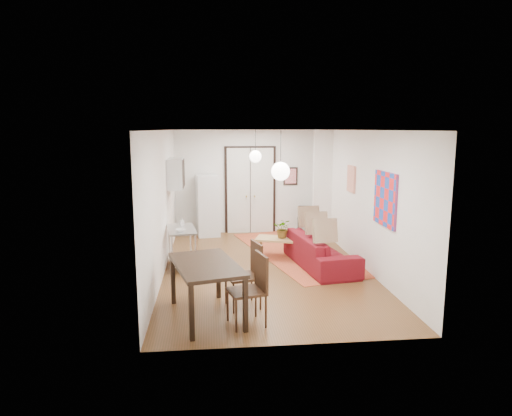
{
  "coord_description": "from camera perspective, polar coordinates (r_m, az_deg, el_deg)",
  "views": [
    {
      "loc": [
        -1.15,
        -9.26,
        2.93
      ],
      "look_at": [
        -0.16,
        0.32,
        1.25
      ],
      "focal_mm": 32.0,
      "sensor_mm": 36.0,
      "label": 1
    }
  ],
  "objects": [
    {
      "name": "dining_chair_near",
      "position": [
        7.68,
        -1.71,
        -7.53
      ],
      "size": [
        0.63,
        0.79,
        1.08
      ],
      "rotation": [
        0.0,
        0.0,
        -1.32
      ],
      "color": "#372111",
      "rests_on": "floor"
    },
    {
      "name": "dining_table",
      "position": [
        7.18,
        -6.27,
        -7.61
      ],
      "size": [
        1.27,
        1.76,
        0.88
      ],
      "rotation": [
        0.0,
        0.0,
        0.25
      ],
      "color": "black",
      "rests_on": "floor"
    },
    {
      "name": "bowl",
      "position": [
        9.46,
        -9.41,
        -2.77
      ],
      "size": [
        0.26,
        0.26,
        0.05
      ],
      "primitive_type": "imported",
      "rotation": [
        0.0,
        0.0,
        0.36
      ],
      "color": "silver",
      "rests_on": "kitchen_counter"
    },
    {
      "name": "ceiling",
      "position": [
        9.33,
        1.19,
        9.71
      ],
      "size": [
        4.2,
        7.0,
        0.02
      ],
      "primitive_type": "cube",
      "color": "white",
      "rests_on": "wall_back"
    },
    {
      "name": "dining_chair_far",
      "position": [
        7.02,
        -1.29,
        -9.23
      ],
      "size": [
        0.63,
        0.79,
        1.08
      ],
      "rotation": [
        0.0,
        0.0,
        -1.32
      ],
      "color": "#372111",
      "rests_on": "floor"
    },
    {
      "name": "black_side_chair",
      "position": [
        12.99,
        6.0,
        -1.05
      ],
      "size": [
        0.41,
        0.41,
        0.82
      ],
      "rotation": [
        0.0,
        0.0,
        3.03
      ],
      "color": "black",
      "rests_on": "floor"
    },
    {
      "name": "potted_plant",
      "position": [
        10.46,
        3.4,
        -2.57
      ],
      "size": [
        0.48,
        0.45,
        0.44
      ],
      "primitive_type": "imported",
      "rotation": [
        0.0,
        0.0,
        -0.31
      ],
      "color": "#2A5D2B",
      "rests_on": "coffee_table"
    },
    {
      "name": "sofa",
      "position": [
        9.93,
        8.03,
        -5.3
      ],
      "size": [
        1.24,
        2.46,
        0.69
      ],
      "primitive_type": "imported",
      "rotation": [
        0.0,
        0.0,
        1.71
      ],
      "color": "maroon",
      "rests_on": "floor"
    },
    {
      "name": "fridge",
      "position": [
        12.58,
        -6.05,
        0.29
      ],
      "size": [
        0.67,
        0.67,
        1.69
      ],
      "primitive_type": "cube",
      "rotation": [
        0.0,
        0.0,
        0.14
      ],
      "color": "silver",
      "rests_on": "floor"
    },
    {
      "name": "pendant_back",
      "position": [
        11.33,
        -0.07,
        6.46
      ],
      "size": [
        0.3,
        0.3,
        0.8
      ],
      "color": "white",
      "rests_on": "ceiling"
    },
    {
      "name": "painting_abstract",
      "position": [
        10.62,
        11.83,
        3.58
      ],
      "size": [
        0.05,
        0.5,
        0.6
      ],
      "primitive_type": "cube",
      "color": "#F9EACF",
      "rests_on": "wall_right"
    },
    {
      "name": "pendant_front",
      "position": [
        7.38,
        3.09,
        4.61
      ],
      "size": [
        0.3,
        0.3,
        0.8
      ],
      "color": "white",
      "rests_on": "ceiling"
    },
    {
      "name": "floor",
      "position": [
        9.78,
        1.13,
        -7.54
      ],
      "size": [
        7.0,
        7.0,
        0.0
      ],
      "primitive_type": "plane",
      "color": "brown",
      "rests_on": "ground"
    },
    {
      "name": "wall_left",
      "position": [
        9.42,
        -11.62,
        0.66
      ],
      "size": [
        0.02,
        7.0,
        2.9
      ],
      "primitive_type": "cube",
      "color": "white",
      "rests_on": "floor"
    },
    {
      "name": "wall_cabinet",
      "position": [
        10.83,
        -9.98,
        4.29
      ],
      "size": [
        0.35,
        1.0,
        0.7
      ],
      "primitive_type": "cube",
      "color": "silver",
      "rests_on": "wall_left"
    },
    {
      "name": "wall_right",
      "position": [
        9.92,
        13.29,
        1.05
      ],
      "size": [
        0.02,
        7.0,
        2.9
      ],
      "primitive_type": "cube",
      "color": "white",
      "rests_on": "floor"
    },
    {
      "name": "kilim_rug",
      "position": [
        11.01,
        4.93,
        -5.55
      ],
      "size": [
        2.74,
        4.82,
        0.01
      ],
      "primitive_type": "cube",
      "rotation": [
        0.0,
        0.0,
        0.24
      ],
      "color": "#BE4B2F",
      "rests_on": "floor"
    },
    {
      "name": "wall_front",
      "position": [
        6.05,
        5.22,
        -4.29
      ],
      "size": [
        4.2,
        0.02,
        2.9
      ],
      "primitive_type": "cube",
      "color": "white",
      "rests_on": "floor"
    },
    {
      "name": "print_left",
      "position": [
        11.34,
        -10.57,
        4.77
      ],
      "size": [
        0.03,
        0.44,
        0.54
      ],
      "primitive_type": "cube",
      "color": "brown",
      "rests_on": "wall_left"
    },
    {
      "name": "stub_partition",
      "position": [
        12.27,
        8.31,
        2.87
      ],
      "size": [
        0.5,
        0.1,
        2.9
      ],
      "primitive_type": "cube",
      "color": "white",
      "rests_on": "floor"
    },
    {
      "name": "coffee_table",
      "position": [
        10.51,
        2.84,
        -4.08
      ],
      "size": [
        1.15,
        0.85,
        0.45
      ],
      "rotation": [
        0.0,
        0.0,
        -0.31
      ],
      "color": "tan",
      "rests_on": "floor"
    },
    {
      "name": "double_doors",
      "position": [
        12.88,
        -0.72,
        2.18
      ],
      "size": [
        1.44,
        0.06,
        2.5
      ],
      "primitive_type": "cube",
      "color": "silver",
      "rests_on": "wall_back"
    },
    {
      "name": "wall_back",
      "position": [
        12.89,
        -0.74,
        3.31
      ],
      "size": [
        4.2,
        0.02,
        2.9
      ],
      "primitive_type": "cube",
      "color": "white",
      "rests_on": "floor"
    },
    {
      "name": "kitchen_counter",
      "position": [
        9.83,
        -9.25,
        -4.31
      ],
      "size": [
        0.7,
        1.18,
        0.85
      ],
      "rotation": [
        0.0,
        0.0,
        0.14
      ],
      "color": "silver",
      "rests_on": "floor"
    },
    {
      "name": "soap_bottle",
      "position": [
        9.99,
        -9.24,
        -1.73
      ],
      "size": [
        0.1,
        0.1,
        0.18
      ],
      "primitive_type": "imported",
      "rotation": [
        0.0,
        0.0,
        0.36
      ],
      "color": "#5396B4",
      "rests_on": "kitchen_counter"
    },
    {
      "name": "painting_popart",
      "position": [
        8.72,
        15.86,
        1.08
      ],
      "size": [
        0.05,
        1.0,
        1.0
      ],
      "primitive_type": "cube",
      "color": "red",
      "rests_on": "wall_right"
    },
    {
      "name": "poster_back",
      "position": [
        13.0,
        4.33,
        4.0
      ],
      "size": [
        0.4,
        0.03,
        0.5
      ],
      "primitive_type": "cube",
      "color": "red",
      "rests_on": "wall_back"
    }
  ]
}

